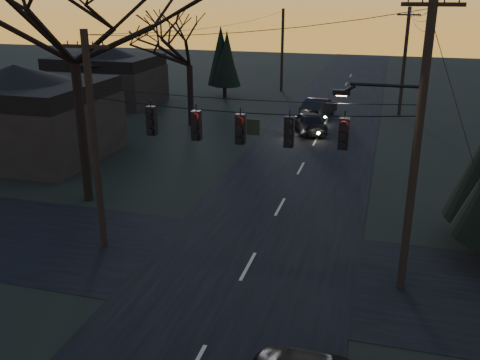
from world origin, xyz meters
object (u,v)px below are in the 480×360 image
(utility_pole_left, at_px, (104,247))
(bare_tree_left, at_px, (68,1))
(utility_pole_far_r, at_px, (399,115))
(utility_pole_far_l, at_px, (281,91))
(sedan_oncoming_b, at_px, (319,108))
(sedan_oncoming_a, at_px, (309,122))
(utility_pole_right, at_px, (400,287))

(utility_pole_left, bearing_deg, bare_tree_left, 126.79)
(utility_pole_far_r, bearing_deg, bare_tree_left, -122.03)
(utility_pole_far_r, distance_m, utility_pole_far_l, 14.01)
(bare_tree_left, relative_size, sedan_oncoming_b, 2.82)
(sedan_oncoming_a, bearing_deg, utility_pole_right, 83.54)
(bare_tree_left, bearing_deg, utility_pole_far_l, 84.08)
(utility_pole_far_l, relative_size, sedan_oncoming_b, 1.69)
(sedan_oncoming_a, relative_size, sedan_oncoming_b, 0.96)
(utility_pole_right, height_order, utility_pole_far_r, utility_pole_right)
(utility_pole_far_r, bearing_deg, utility_pole_right, -90.00)
(sedan_oncoming_a, bearing_deg, utility_pole_far_l, -95.67)
(utility_pole_far_r, relative_size, sedan_oncoming_a, 1.88)
(utility_pole_far_r, distance_m, bare_tree_left, 29.38)
(bare_tree_left, xyz_separation_m, sedan_oncoming_a, (8.44, 15.88, -8.56))
(utility_pole_right, xyz_separation_m, sedan_oncoming_b, (-6.30, 25.42, 0.78))
(bare_tree_left, bearing_deg, utility_pole_right, -16.51)
(utility_pole_left, xyz_separation_m, sedan_oncoming_b, (5.20, 25.42, 0.78))
(utility_pole_far_l, relative_size, bare_tree_left, 0.60)
(utility_pole_far_r, relative_size, bare_tree_left, 0.64)
(utility_pole_left, bearing_deg, sedan_oncoming_b, 78.44)
(utility_pole_right, relative_size, utility_pole_far_r, 1.18)
(utility_pole_far_r, bearing_deg, sedan_oncoming_a, -129.33)
(utility_pole_far_r, xyz_separation_m, sedan_oncoming_b, (-6.30, -2.58, 0.78))
(utility_pole_right, distance_m, bare_tree_left, 18.02)
(utility_pole_left, bearing_deg, sedan_oncoming_a, 75.71)
(utility_pole_left, bearing_deg, utility_pole_right, 0.00)
(utility_pole_right, bearing_deg, sedan_oncoming_b, 103.92)
(utility_pole_far_l, bearing_deg, utility_pole_right, -72.28)
(utility_pole_far_l, xyz_separation_m, sedan_oncoming_a, (5.16, -15.73, 0.77))
(bare_tree_left, bearing_deg, utility_pole_far_r, 57.97)
(utility_pole_far_r, relative_size, utility_pole_far_l, 1.06)
(utility_pole_left, xyz_separation_m, bare_tree_left, (-3.28, 4.38, 9.33))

